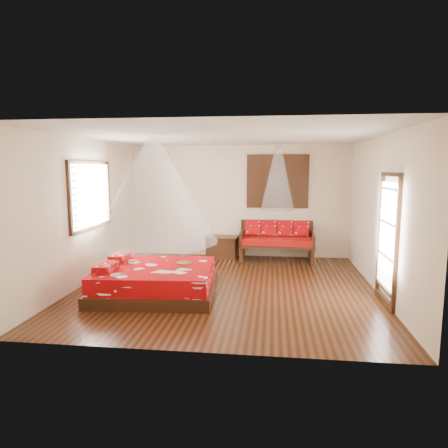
# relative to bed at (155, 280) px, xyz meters

# --- Properties ---
(room) EXTENTS (5.54, 5.54, 2.84)m
(room) POSITION_rel_bed_xyz_m (1.21, 0.60, 1.15)
(room) COLOR black
(room) RESTS_ON ground
(bed) EXTENTS (2.19, 2.01, 0.64)m
(bed) POSITION_rel_bed_xyz_m (0.00, 0.00, 0.00)
(bed) COLOR black
(bed) RESTS_ON floor
(daybed) EXTENTS (1.78, 0.79, 0.94)m
(daybed) POSITION_rel_bed_xyz_m (2.17, 2.98, 0.27)
(daybed) COLOR black
(daybed) RESTS_ON floor
(storage_chest) EXTENTS (0.83, 0.64, 0.53)m
(storage_chest) POSITION_rel_bed_xyz_m (0.83, 3.05, 0.02)
(storage_chest) COLOR black
(storage_chest) RESTS_ON floor
(shutter_panel) EXTENTS (1.52, 0.06, 1.32)m
(shutter_panel) POSITION_rel_bed_xyz_m (2.17, 3.31, 1.65)
(shutter_panel) COLOR black
(shutter_panel) RESTS_ON wall_back
(window_left) EXTENTS (0.10, 1.74, 1.34)m
(window_left) POSITION_rel_bed_xyz_m (-1.50, 0.80, 1.45)
(window_left) COLOR black
(window_left) RESTS_ON wall_left
(glazed_door) EXTENTS (0.08, 1.02, 2.16)m
(glazed_door) POSITION_rel_bed_xyz_m (3.93, -0.00, 0.82)
(glazed_door) COLOR black
(glazed_door) RESTS_ON floor
(wine_tray) EXTENTS (0.30, 0.30, 0.24)m
(wine_tray) POSITION_rel_bed_xyz_m (0.48, 0.26, 0.31)
(wine_tray) COLOR brown
(wine_tray) RESTS_ON bed
(mosquito_net_main) EXTENTS (2.20, 2.20, 1.80)m
(mosquito_net_main) POSITION_rel_bed_xyz_m (0.02, 0.00, 1.60)
(mosquito_net_main) COLOR white
(mosquito_net_main) RESTS_ON ceiling
(mosquito_net_daybed) EXTENTS (0.79, 0.79, 1.50)m
(mosquito_net_daybed) POSITION_rel_bed_xyz_m (2.17, 2.85, 1.75)
(mosquito_net_daybed) COLOR white
(mosquito_net_daybed) RESTS_ON ceiling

